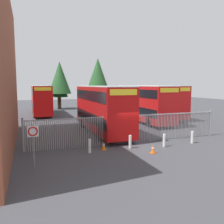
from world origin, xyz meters
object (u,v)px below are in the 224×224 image
(traffic_cone_by_gate, at_px, (153,149))
(bollard_far_right, at_px, (192,137))
(speed_limit_sign_post, at_px, (33,136))
(double_decker_bus_near_gate, at_px, (102,107))
(traffic_cone_mid_forecourt, at_px, (104,146))
(double_decker_bus_behind_fence_right, at_px, (158,100))
(double_decker_bus_far_back, at_px, (41,99))
(bollard_center_front, at_px, (130,142))
(double_decker_bus_behind_fence_left, at_px, (144,102))
(bollard_near_left, at_px, (90,146))
(bollard_near_right, at_px, (164,140))

(traffic_cone_by_gate, bearing_deg, bollard_far_right, 18.06)
(speed_limit_sign_post, bearing_deg, double_decker_bus_near_gate, 51.74)
(traffic_cone_mid_forecourt, bearing_deg, double_decker_bus_behind_fence_right, 47.38)
(double_decker_bus_far_back, bearing_deg, traffic_cone_by_gate, -76.23)
(bollard_center_front, bearing_deg, traffic_cone_by_gate, -60.63)
(double_decker_bus_behind_fence_right, bearing_deg, speed_limit_sign_post, -137.46)
(double_decker_bus_behind_fence_left, bearing_deg, double_decker_bus_near_gate, -146.91)
(double_decker_bus_behind_fence_left, height_order, traffic_cone_by_gate, double_decker_bus_behind_fence_left)
(double_decker_bus_far_back, height_order, bollard_far_right, double_decker_bus_far_back)
(bollard_near_left, bearing_deg, double_decker_bus_far_back, 94.77)
(double_decker_bus_near_gate, bearing_deg, double_decker_bus_far_back, 106.25)
(double_decker_bus_behind_fence_right, xyz_separation_m, double_decker_bus_far_back, (-15.11, 8.55, 0.00))
(bollard_near_left, xyz_separation_m, bollard_near_right, (5.54, -0.32, 0.00))
(double_decker_bus_behind_fence_right, relative_size, bollard_center_front, 11.38)
(bollard_center_front, bearing_deg, speed_limit_sign_post, -163.24)
(double_decker_bus_near_gate, xyz_separation_m, double_decker_bus_behind_fence_left, (6.77, 4.41, 0.00))
(bollard_center_front, bearing_deg, double_decker_bus_behind_fence_left, 58.09)
(double_decker_bus_far_back, distance_m, traffic_cone_mid_forecourt, 22.06)
(bollard_far_right, height_order, speed_limit_sign_post, speed_limit_sign_post)
(bollard_far_right, bearing_deg, double_decker_bus_behind_fence_left, 82.70)
(double_decker_bus_near_gate, distance_m, double_decker_bus_behind_fence_right, 12.81)
(double_decker_bus_behind_fence_right, height_order, speed_limit_sign_post, double_decker_bus_behind_fence_right)
(traffic_cone_mid_forecourt, bearing_deg, speed_limit_sign_post, -154.42)
(double_decker_bus_behind_fence_right, relative_size, double_decker_bus_far_back, 1.00)
(double_decker_bus_far_back, height_order, traffic_cone_mid_forecourt, double_decker_bus_far_back)
(bollard_center_front, height_order, bollard_near_right, same)
(double_decker_bus_behind_fence_right, xyz_separation_m, bollard_center_front, (-10.24, -13.47, -1.95))
(speed_limit_sign_post, bearing_deg, double_decker_bus_behind_fence_left, 43.55)
(bollard_far_right, xyz_separation_m, speed_limit_sign_post, (-11.76, -1.72, 1.30))
(bollard_near_right, distance_m, traffic_cone_mid_forecourt, 4.49)
(double_decker_bus_near_gate, height_order, speed_limit_sign_post, double_decker_bus_near_gate)
(bollard_center_front, distance_m, traffic_cone_by_gate, 1.90)
(double_decker_bus_far_back, height_order, speed_limit_sign_post, double_decker_bus_far_back)
(double_decker_bus_behind_fence_left, distance_m, double_decker_bus_behind_fence_right, 4.74)
(bollard_near_left, bearing_deg, traffic_cone_mid_forecourt, 19.78)
(bollard_near_right, bearing_deg, double_decker_bus_far_back, 108.20)
(double_decker_bus_behind_fence_right, bearing_deg, bollard_center_front, -127.25)
(bollard_near_right, xyz_separation_m, bollard_far_right, (2.64, 0.20, 0.00))
(double_decker_bus_behind_fence_right, bearing_deg, double_decker_bus_behind_fence_left, -141.32)
(double_decker_bus_near_gate, xyz_separation_m, double_decker_bus_far_back, (-4.64, 15.92, 0.00))
(bollard_near_left, height_order, bollard_near_right, same)
(double_decker_bus_far_back, height_order, traffic_cone_by_gate, double_decker_bus_far_back)
(bollard_near_left, relative_size, bollard_center_front, 1.00)
(double_decker_bus_far_back, height_order, bollard_near_left, double_decker_bus_far_back)
(double_decker_bus_behind_fence_right, distance_m, traffic_cone_by_gate, 17.88)
(double_decker_bus_behind_fence_left, xyz_separation_m, double_decker_bus_behind_fence_right, (3.70, 2.96, 0.00))
(double_decker_bus_far_back, bearing_deg, speed_limit_sign_post, -94.12)
(double_decker_bus_far_back, bearing_deg, bollard_center_front, -77.52)
(bollard_near_right, height_order, bollard_far_right, same)
(bollard_near_left, distance_m, bollard_far_right, 8.19)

